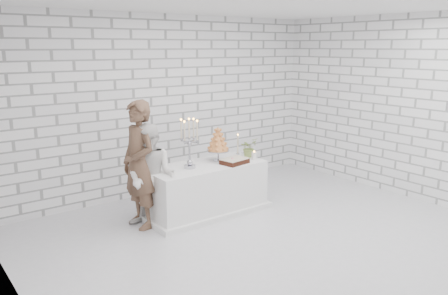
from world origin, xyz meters
TOP-DOWN VIEW (x-y plane):
  - ground at (0.00, 0.00)m, footprint 6.00×5.00m
  - ceiling at (0.00, 0.00)m, footprint 6.00×5.00m
  - wall_back at (0.00, 2.50)m, footprint 6.00×0.01m
  - wall_left at (-3.00, 0.00)m, footprint 0.01×5.00m
  - wall_right at (3.00, 0.00)m, footprint 0.01×5.00m
  - cake_table at (-0.14, 1.19)m, footprint 1.80×0.80m
  - groom at (-1.16, 1.30)m, footprint 0.47×0.68m
  - bride at (-1.05, 1.17)m, footprint 0.87×0.90m
  - candelabra at (-0.43, 1.16)m, footprint 0.37×0.37m
  - croquembouche at (0.15, 1.25)m, footprint 0.40×0.40m
  - chocolate_cake at (0.25, 0.97)m, footprint 0.43×0.34m
  - pillar_candle at (0.65, 0.98)m, footprint 0.10×0.10m
  - extra_taper at (0.65, 1.40)m, footprint 0.07×0.07m
  - flowers at (0.70, 1.17)m, footprint 0.30×0.27m

SIDE VIEW (x-z plane):
  - ground at x=0.00m, z-range -0.01..0.01m
  - cake_table at x=-0.14m, z-range 0.00..0.75m
  - bride at x=-1.05m, z-range 0.00..1.46m
  - chocolate_cake at x=0.25m, z-range 0.75..0.83m
  - pillar_candle at x=0.65m, z-range 0.75..0.87m
  - groom at x=-1.16m, z-range 0.00..1.78m
  - flowers at x=0.70m, z-range 0.75..1.05m
  - extra_taper at x=0.65m, z-range 0.75..1.07m
  - croquembouche at x=0.15m, z-range 0.75..1.29m
  - candelabra at x=-0.43m, z-range 0.75..1.49m
  - wall_back at x=0.00m, z-range 0.00..3.00m
  - wall_left at x=-3.00m, z-range 0.00..3.00m
  - wall_right at x=3.00m, z-range 0.00..3.00m
  - ceiling at x=0.00m, z-range 3.00..3.00m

